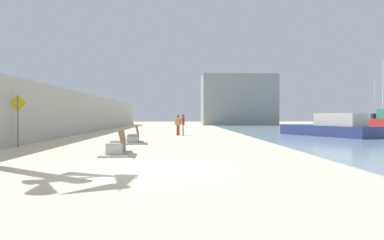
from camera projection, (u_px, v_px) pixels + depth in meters
ground_plane at (168, 134)px, 27.92m from camera, size 120.00×120.00×0.00m
seawall at (75, 113)px, 27.63m from camera, size 0.80×64.00×3.44m
bench_near at (117, 149)px, 13.22m from camera, size 1.24×2.17×0.98m
bench_far at (134, 139)px, 18.73m from camera, size 1.28×2.19×0.98m
person_walking at (178, 124)px, 26.19m from camera, size 0.51×0.26×1.58m
person_standing at (183, 123)px, 26.00m from camera, size 0.22×0.53×1.64m
boat_distant at (330, 128)px, 24.76m from camera, size 5.22×7.80×1.66m
boat_outer at (375, 121)px, 50.50m from camera, size 2.97×4.64×7.08m
boat_far_left at (359, 123)px, 44.19m from camera, size 3.38×6.00×1.61m
pedestrian_sign at (18, 114)px, 16.34m from camera, size 0.85×0.08×2.55m
harbor_building at (238, 100)px, 56.24m from camera, size 12.00×6.00×8.21m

